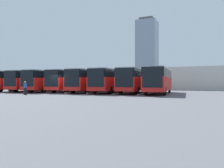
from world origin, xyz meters
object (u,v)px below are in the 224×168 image
(bus_0, at_px, (159,80))
(bus_4, at_px, (73,80))
(bus_7, at_px, (22,81))
(bus_5, at_px, (52,80))
(bus_1, at_px, (135,80))
(bus_6, at_px, (37,80))
(bus_2, at_px, (112,80))
(bus_3, at_px, (91,80))
(pedestrian, at_px, (25,87))

(bus_0, bearing_deg, bus_4, -6.79)
(bus_4, bearing_deg, bus_7, -2.13)
(bus_4, height_order, bus_5, same)
(bus_1, height_order, bus_6, same)
(bus_2, bearing_deg, bus_3, -5.08)
(bus_0, height_order, bus_3, same)
(bus_4, bearing_deg, bus_2, 172.82)
(bus_3, distance_m, bus_6, 10.38)
(bus_0, xyz_separation_m, bus_5, (17.29, 0.30, 0.00))
(bus_6, bearing_deg, bus_2, 176.60)
(bus_1, relative_size, bus_7, 1.00)
(bus_1, height_order, bus_4, same)
(bus_2, height_order, pedestrian, bus_2)
(bus_3, distance_m, bus_4, 3.47)
(bus_6, relative_size, bus_7, 1.00)
(bus_2, distance_m, pedestrian, 11.81)
(bus_4, relative_size, pedestrian, 7.24)
(bus_6, height_order, pedestrian, bus_6)
(bus_4, height_order, pedestrian, bus_4)
(bus_1, height_order, pedestrian, bus_1)
(bus_3, xyz_separation_m, bus_6, (10.38, 0.31, 0.00))
(bus_3, bearing_deg, bus_5, 0.00)
(bus_5, height_order, bus_7, same)
(bus_0, relative_size, bus_2, 1.00)
(bus_1, distance_m, bus_3, 6.93)
(bus_2, relative_size, bus_4, 1.00)
(bus_2, bearing_deg, bus_7, -4.15)
(bus_3, xyz_separation_m, bus_7, (13.84, 0.16, 0.00))
(bus_4, xyz_separation_m, bus_5, (3.46, 0.84, 0.00))
(bus_0, relative_size, bus_3, 1.00)
(bus_6, bearing_deg, bus_3, 177.16)
(bus_1, bearing_deg, pedestrian, 34.87)
(bus_1, relative_size, bus_2, 1.00)
(bus_3, relative_size, bus_7, 1.00)
(bus_2, xyz_separation_m, bus_4, (6.92, -0.32, 0.00))
(bus_2, relative_size, pedestrian, 7.24)
(bus_5, xyz_separation_m, pedestrian, (-2.57, 8.29, -0.96))
(bus_3, relative_size, bus_6, 1.00)
(bus_2, height_order, bus_4, same)
(bus_0, bearing_deg, bus_7, -4.79)
(bus_5, relative_size, bus_7, 1.00)
(bus_5, xyz_separation_m, bus_7, (6.92, -0.40, 0.00))
(bus_1, xyz_separation_m, bus_6, (17.29, 0.73, 0.00))
(bus_2, distance_m, bus_7, 17.30)
(pedestrian, bearing_deg, bus_0, -41.44)
(bus_6, height_order, bus_7, same)
(bus_0, relative_size, bus_4, 1.00)
(bus_0, relative_size, bus_7, 1.00)
(bus_6, bearing_deg, bus_1, 177.85)
(bus_1, xyz_separation_m, bus_3, (6.92, 0.42, 0.00))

